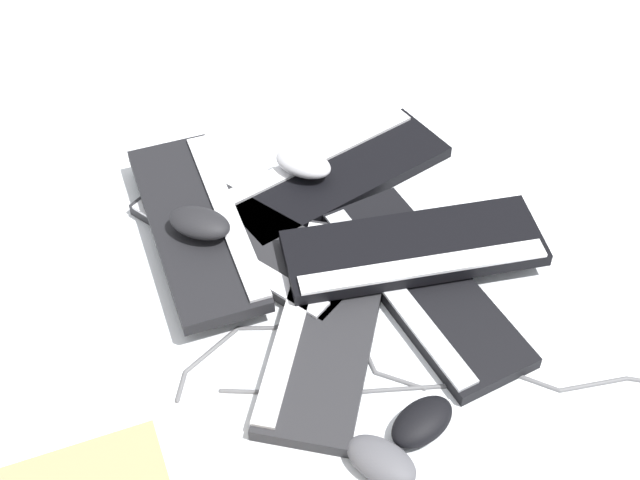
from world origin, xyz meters
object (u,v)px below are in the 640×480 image
object	(u,v)px
mouse_2	(381,461)
mouse_3	(200,223)
keyboard_2	(247,240)
keyboard_0	(422,287)
keyboard_3	(326,326)
mouse_1	(303,163)
mouse_0	(422,422)
keyboard_4	(414,249)
keyboard_5	(197,225)
keyboard_1	(337,175)

from	to	relation	value
mouse_2	mouse_3	xyz separation A→B (m)	(-0.38, 0.34, 0.06)
keyboard_2	keyboard_0	bearing A→B (deg)	-6.62
keyboard_2	keyboard_3	distance (m)	0.24
mouse_1	mouse_3	distance (m)	0.25
keyboard_0	mouse_0	bearing A→B (deg)	-81.49
keyboard_3	keyboard_0	bearing A→B (deg)	40.46
keyboard_3	keyboard_4	distance (m)	0.21
keyboard_3	keyboard_5	world-z (taller)	keyboard_5
keyboard_2	mouse_0	size ratio (longest dim) A/B	4.21
keyboard_3	mouse_1	xyz separation A→B (m)	(-0.12, 0.33, 0.04)
keyboard_0	keyboard_1	bearing A→B (deg)	130.20
keyboard_1	keyboard_0	bearing A→B (deg)	-49.80
mouse_0	mouse_3	size ratio (longest dim) A/B	1.00
keyboard_4	mouse_1	world-z (taller)	mouse_1
keyboard_4	mouse_0	xyz separation A→B (m)	(0.06, -0.32, -0.02)
keyboard_2	mouse_1	size ratio (longest dim) A/B	4.21
keyboard_2	mouse_0	distance (m)	0.47
keyboard_0	keyboard_1	size ratio (longest dim) A/B	0.99
keyboard_2	keyboard_4	world-z (taller)	keyboard_4
keyboard_4	mouse_2	world-z (taller)	keyboard_4
keyboard_0	mouse_2	size ratio (longest dim) A/B	3.89
keyboard_1	mouse_1	size ratio (longest dim) A/B	3.92
keyboard_5	mouse_1	distance (m)	0.24
keyboard_1	mouse_3	size ratio (longest dim) A/B	3.92
keyboard_3	keyboard_4	bearing A→B (deg)	56.54
keyboard_1	mouse_0	xyz separation A→B (m)	(0.24, -0.50, 0.01)
mouse_2	keyboard_3	bearing A→B (deg)	142.41
keyboard_5	mouse_3	distance (m)	0.05
keyboard_3	keyboard_4	world-z (taller)	keyboard_4
keyboard_1	keyboard_3	size ratio (longest dim) A/B	0.97
keyboard_0	keyboard_5	size ratio (longest dim) A/B	0.95
mouse_3	keyboard_0	bearing A→B (deg)	8.21
keyboard_5	mouse_1	xyz separation A→B (m)	(0.14, 0.19, 0.01)
mouse_1	mouse_2	xyz separation A→B (m)	(0.25, -0.56, -0.03)
mouse_2	mouse_1	bearing A→B (deg)	136.00
keyboard_0	keyboard_5	distance (m)	0.40
mouse_0	keyboard_4	bearing A→B (deg)	-133.45
keyboard_1	keyboard_4	bearing A→B (deg)	-46.20
mouse_3	keyboard_1	bearing A→B (deg)	59.85
keyboard_2	mouse_2	bearing A→B (deg)	-50.52
keyboard_0	keyboard_5	xyz separation A→B (m)	(-0.40, 0.02, 0.03)
keyboard_4	mouse_2	xyz separation A→B (m)	(0.02, -0.39, -0.02)
keyboard_3	mouse_3	world-z (taller)	mouse_3
mouse_2	mouse_3	world-z (taller)	mouse_3
keyboard_3	keyboard_4	xyz separation A→B (m)	(0.11, 0.17, 0.03)
keyboard_4	mouse_2	bearing A→B (deg)	-87.46
mouse_0	mouse_2	distance (m)	0.09
keyboard_0	keyboard_1	xyz separation A→B (m)	(-0.20, 0.24, 0.00)
keyboard_2	keyboard_3	world-z (taller)	same
mouse_2	keyboard_4	bearing A→B (deg)	114.12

